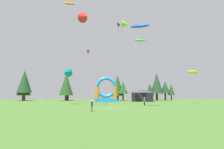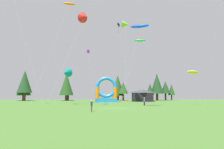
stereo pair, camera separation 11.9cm
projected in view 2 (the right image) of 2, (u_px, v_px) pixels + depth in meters
name	position (u px, v px, depth m)	size (l,w,h in m)	color
ground_plane	(116.00, 108.00, 38.05)	(120.00, 120.00, 0.00)	#47752D
kite_orange_parafoil	(69.00, 4.00, 54.27)	(8.86, 5.20, 24.59)	orange
kite_blue_parafoil	(140.00, 26.00, 42.05)	(5.37, 2.92, 15.60)	blue
kite_purple_box	(88.00, 52.00, 66.92)	(2.64, 5.50, 15.39)	purple
kite_black_diamond	(118.00, 26.00, 65.41)	(4.17, 0.94, 22.71)	black
kite_red_delta	(85.00, 17.00, 46.12)	(8.05, 5.66, 19.32)	red
kite_yellow_parafoil	(193.00, 72.00, 51.23)	(3.62, 2.20, 7.82)	yellow
kite_lime_delta	(125.00, 24.00, 61.33)	(2.36, 5.12, 22.35)	#8CD826
kite_teal_delta	(66.00, 73.00, 50.80)	(4.03, 2.76, 8.33)	#0C7F7A
kite_green_parafoil	(140.00, 40.00, 60.91)	(7.53, 2.06, 17.15)	green
person_near_camera	(92.00, 105.00, 30.73)	(0.34, 0.34, 1.58)	#B21E26
person_far_side	(144.00, 101.00, 46.49)	(0.41, 0.41, 1.68)	black
inflatable_orange_dome	(106.00, 93.00, 65.67)	(6.35, 4.28, 7.32)	#268CD8
festival_tent	(142.00, 95.00, 70.18)	(6.18, 3.50, 3.73)	black
tree_row_1	(24.00, 86.00, 79.98)	(5.06, 5.06, 8.73)	#4C331E
tree_row_2	(25.00, 82.00, 78.02)	(5.12, 5.12, 10.45)	#4C331E
tree_row_3	(66.00, 84.00, 79.46)	(4.90, 4.90, 9.65)	#4C331E
tree_row_4	(68.00, 87.00, 82.14)	(3.57, 3.57, 7.56)	#4C331E
tree_row_5	(118.00, 86.00, 83.57)	(4.85, 4.85, 9.16)	#4C331E
tree_row_6	(123.00, 88.00, 80.53)	(3.47, 3.47, 6.54)	#4C331E
tree_row_7	(150.00, 90.00, 80.27)	(3.01, 3.01, 5.96)	#4C331E
tree_row_8	(157.00, 84.00, 82.14)	(4.60, 4.60, 9.78)	#4C331E
tree_row_9	(165.00, 87.00, 83.44)	(3.52, 3.52, 7.02)	#4C331E
tree_row_10	(171.00, 90.00, 84.35)	(2.54, 2.54, 6.01)	#4C331E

